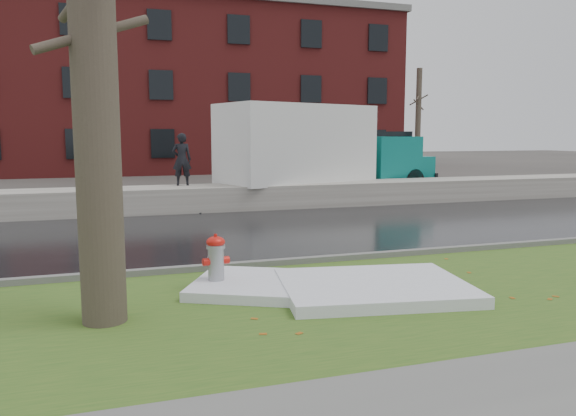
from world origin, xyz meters
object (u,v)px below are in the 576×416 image
object	(u,v)px
tree	(93,40)
fire_hydrant	(216,260)
worker	(182,159)
box_truck	(320,151)

from	to	relation	value
tree	fire_hydrant	bearing A→B (deg)	32.33
tree	worker	xyz separation A→B (m)	(2.32, 10.26, -1.80)
box_truck	tree	bearing A→B (deg)	-140.75
worker	tree	bearing A→B (deg)	82.07
tree	worker	distance (m)	10.67
fire_hydrant	tree	xyz separation A→B (m)	(-1.55, -0.98, 2.87)
fire_hydrant	tree	bearing A→B (deg)	-155.58
worker	fire_hydrant	bearing A→B (deg)	90.08
tree	worker	size ratio (longest dim) A/B	4.15
fire_hydrant	worker	size ratio (longest dim) A/B	0.52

